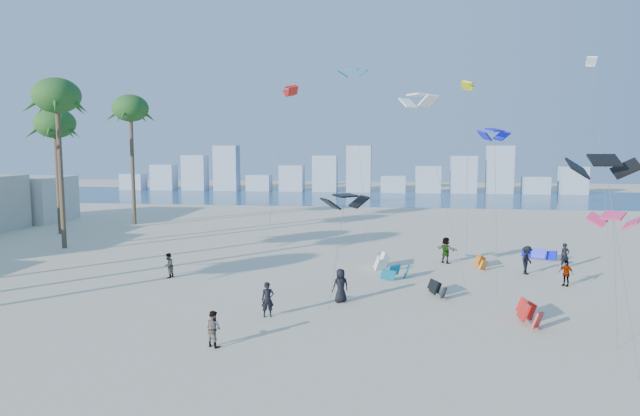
# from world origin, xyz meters

# --- Properties ---
(ground) EXTENTS (220.00, 220.00, 0.00)m
(ground) POSITION_xyz_m (0.00, 0.00, 0.00)
(ground) COLOR beige
(ground) RESTS_ON ground
(ocean) EXTENTS (220.00, 220.00, 0.00)m
(ocean) POSITION_xyz_m (0.00, 72.00, 0.01)
(ocean) COLOR navy
(ocean) RESTS_ON ground
(kitesurfer_near) EXTENTS (0.75, 0.62, 1.77)m
(kitesurfer_near) POSITION_xyz_m (1.56, 6.88, 0.88)
(kitesurfer_near) COLOR black
(kitesurfer_near) RESTS_ON ground
(kitesurfer_mid) EXTENTS (0.95, 0.87, 1.57)m
(kitesurfer_mid) POSITION_xyz_m (0.17, 2.50, 0.79)
(kitesurfer_mid) COLOR gray
(kitesurfer_mid) RESTS_ON ground
(kitesurfers_far) EXTENTS (27.11, 12.47, 1.92)m
(kitesurfers_far) POSITION_xyz_m (10.81, 17.19, 0.91)
(kitesurfers_far) COLOR black
(kitesurfers_far) RESTS_ON ground
(grounded_kites) EXTENTS (13.91, 18.15, 0.98)m
(grounded_kites) POSITION_xyz_m (11.40, 15.84, 0.43)
(grounded_kites) COLOR #0D81A6
(grounded_kites) RESTS_ON ground
(flying_kites) EXTENTS (36.56, 36.45, 17.14)m
(flying_kites) POSITION_xyz_m (12.85, 20.97, 10.92)
(flying_kites) COLOR black
(flying_kites) RESTS_ON ground
(distant_skyline) EXTENTS (85.00, 3.00, 8.40)m
(distant_skyline) POSITION_xyz_m (-1.19, 82.00, 3.09)
(distant_skyline) COLOR #9EADBF
(distant_skyline) RESTS_ON ground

